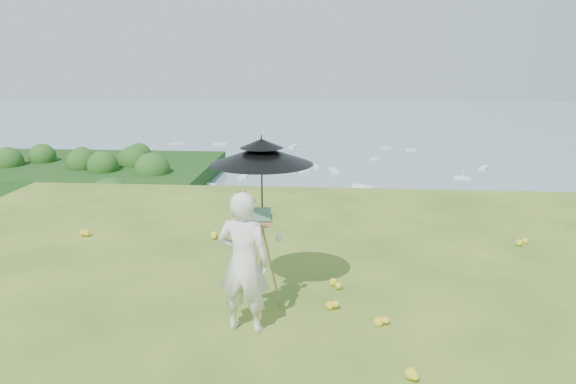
# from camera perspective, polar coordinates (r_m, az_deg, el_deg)

# --- Properties ---
(ground) EXTENTS (14.00, 14.00, 0.00)m
(ground) POSITION_cam_1_polar(r_m,az_deg,el_deg) (7.90, -2.70, -11.23)
(ground) COLOR #3A651C
(ground) RESTS_ON ground
(shoreline_tier) EXTENTS (170.00, 28.00, 8.00)m
(shoreline_tier) POSITION_cam_1_polar(r_m,az_deg,el_deg) (91.04, 3.48, -11.78)
(shoreline_tier) COLOR #6C6256
(shoreline_tier) RESTS_ON bay_water
(bay_water) EXTENTS (700.00, 700.00, 0.00)m
(bay_water) POSITION_cam_1_polar(r_m,az_deg,el_deg) (249.90, 4.18, 5.22)
(bay_water) COLOR gray
(bay_water) RESTS_ON ground
(peninsula) EXTENTS (90.00, 60.00, 12.00)m
(peninsula) POSITION_cam_1_polar(r_m,az_deg,el_deg) (181.89, -20.35, 2.73)
(peninsula) COLOR #12330E
(peninsula) RESTS_ON bay_water
(slope_trees) EXTENTS (110.00, 50.00, 6.00)m
(slope_trees) POSITION_cam_1_polar(r_m,az_deg,el_deg) (45.93, 2.95, -9.71)
(slope_trees) COLOR #1E4715
(slope_trees) RESTS_ON forest_slope
(harbor_town) EXTENTS (110.00, 22.00, 5.00)m
(harbor_town) POSITION_cam_1_polar(r_m,az_deg,el_deg) (88.43, 3.55, -7.98)
(harbor_town) COLOR silver
(harbor_town) RESTS_ON shoreline_tier
(moored_boats) EXTENTS (140.00, 140.00, 0.70)m
(moored_boats) POSITION_cam_1_polar(r_m,az_deg,el_deg) (172.64, -0.14, 1.47)
(moored_boats) COLOR white
(moored_boats) RESTS_ON bay_water
(wildflowers) EXTENTS (10.00, 10.50, 0.12)m
(wildflowers) POSITION_cam_1_polar(r_m,az_deg,el_deg) (8.10, -2.49, -10.10)
(wildflowers) COLOR yellow
(wildflowers) RESTS_ON ground
(painter) EXTENTS (0.71, 0.53, 1.79)m
(painter) POSITION_cam_1_polar(r_m,az_deg,el_deg) (6.86, -4.54, -7.13)
(painter) COLOR silver
(painter) RESTS_ON ground
(field_easel) EXTENTS (0.59, 0.59, 1.44)m
(field_easel) POSITION_cam_1_polar(r_m,az_deg,el_deg) (7.45, -2.62, -6.79)
(field_easel) COLOR olive
(field_easel) RESTS_ON ground
(sun_umbrella) EXTENTS (1.35, 1.35, 1.17)m
(sun_umbrella) POSITION_cam_1_polar(r_m,az_deg,el_deg) (7.18, -2.67, 1.17)
(sun_umbrella) COLOR black
(sun_umbrella) RESTS_ON field_easel
(painter_cap) EXTENTS (0.23, 0.26, 0.10)m
(painter_cap) POSITION_cam_1_polar(r_m,az_deg,el_deg) (6.61, -4.67, -0.30)
(painter_cap) COLOR #C96E70
(painter_cap) RESTS_ON painter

